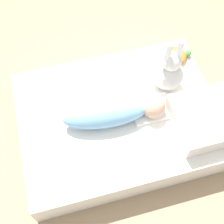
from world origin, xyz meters
TOP-DOWN VIEW (x-y plane):
  - ground_plane at (0.00, 0.00)m, footprint 12.00×12.00m
  - bed_mattress at (0.00, 0.00)m, footprint 1.12×0.85m
  - burp_cloth at (0.18, -0.03)m, footprint 0.22×0.17m
  - swaddled_baby at (-0.03, -0.03)m, footprint 0.57×0.20m
  - pillow at (0.45, -0.19)m, footprint 0.37×0.33m
  - bunny_plush at (0.33, 0.12)m, footprint 0.18×0.18m
  - turtle_plush at (0.45, 0.29)m, footprint 0.16×0.13m

SIDE VIEW (x-z plane):
  - ground_plane at x=0.00m, z-range 0.00..0.00m
  - bed_mattress at x=0.00m, z-range 0.00..0.19m
  - burp_cloth at x=0.18m, z-range 0.19..0.21m
  - turtle_plush at x=0.45m, z-range 0.19..0.25m
  - pillow at x=0.45m, z-range 0.19..0.31m
  - swaddled_baby at x=-0.03m, z-range 0.19..0.32m
  - bunny_plush at x=0.33m, z-range 0.13..0.48m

